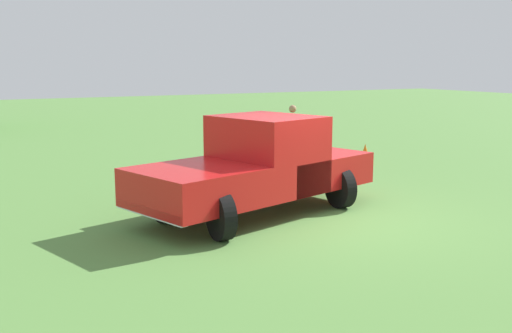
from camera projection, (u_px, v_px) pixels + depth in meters
The scene contains 4 objects.
ground_plane at pixel (326, 218), 10.74m from camera, with size 80.00×80.00×0.00m, color #54843D.
pickup_truck at pixel (261, 164), 10.96m from camera, with size 3.12×5.10×1.81m.
person_bystander at pixel (292, 130), 16.70m from camera, with size 0.32×0.34×1.60m.
traffic_cone at pixel (365, 154), 16.54m from camera, with size 0.32×0.32×0.55m, color orange.
Camera 1 is at (-8.61, 6.01, 2.78)m, focal length 41.79 mm.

